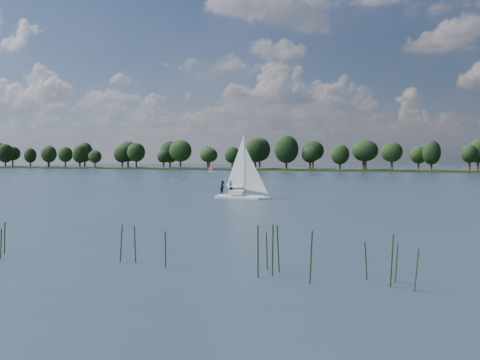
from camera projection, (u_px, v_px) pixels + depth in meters
name	position (u px, v px, depth m)	size (l,w,h in m)	color
ground	(385.00, 181.00, 127.24)	(700.00, 700.00, 0.00)	#233342
far_shore	(434.00, 171.00, 228.10)	(660.00, 40.00, 1.50)	black
sailboat	(240.00, 179.00, 69.43)	(7.00, 2.24, 9.10)	silver
dinghy_pink	(212.00, 169.00, 218.05)	(3.29, 1.69, 5.01)	white
pontoon	(93.00, 169.00, 283.45)	(4.00, 2.00, 0.50)	#555759
treeline	(420.00, 152.00, 227.58)	(562.55, 73.68, 17.42)	black
reeds	(8.00, 240.00, 28.41)	(58.14, 11.15, 2.06)	#283316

